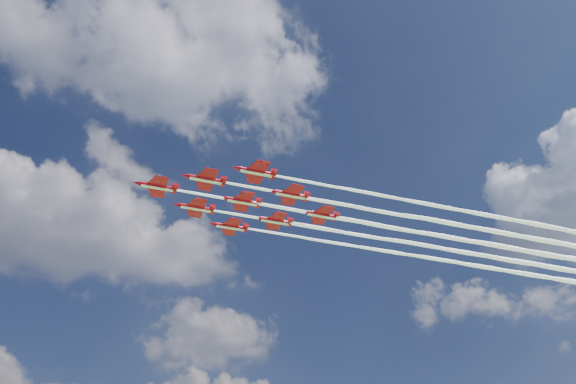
{
  "coord_description": "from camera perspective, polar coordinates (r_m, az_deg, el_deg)",
  "views": [
    {
      "loc": [
        -18.25,
        -120.63,
        6.23
      ],
      "look_at": [
        15.77,
        -2.03,
        89.46
      ],
      "focal_mm": 35.0,
      "sensor_mm": 36.0,
      "label": 1
    }
  ],
  "objects": [
    {
      "name": "jet_lead",
      "position": [
        162.47,
        11.09,
        -3.63
      ],
      "size": [
        142.79,
        10.64,
        2.87
      ],
      "rotation": [
        0.0,
        0.0,
        0.03
      ],
      "color": "#A10818"
    },
    {
      "name": "jet_row2_port",
      "position": [
        162.76,
        15.66,
        -3.0
      ],
      "size": [
        142.79,
        10.64,
        2.87
      ],
      "rotation": [
        0.0,
        0.0,
        0.03
      ],
      "color": "#A10818"
    },
    {
      "name": "jet_row2_starb",
      "position": [
        172.75,
        13.31,
        -5.27
      ],
      "size": [
        142.79,
        10.64,
        2.87
      ],
      "rotation": [
        0.0,
        0.0,
        0.03
      ],
      "color": "#A10818"
    },
    {
      "name": "jet_row3_port",
      "position": [
        164.09,
        20.18,
        -2.36
      ],
      "size": [
        142.79,
        10.64,
        2.87
      ],
      "rotation": [
        0.0,
        0.0,
        0.03
      ],
      "color": "#A10818"
    },
    {
      "name": "jet_row3_centre",
      "position": [
        173.46,
        17.6,
        -4.66
      ],
      "size": [
        142.79,
        10.64,
        2.87
      ],
      "rotation": [
        0.0,
        0.0,
        0.03
      ],
      "color": "#A10818"
    },
    {
      "name": "jet_row3_starb",
      "position": [
        183.39,
        15.28,
        -6.72
      ],
      "size": [
        142.79,
        10.64,
        2.87
      ],
      "rotation": [
        0.0,
        0.0,
        0.03
      ],
      "color": "#A10818"
    },
    {
      "name": "jet_row4_port",
      "position": [
        175.14,
        21.82,
        -4.04
      ],
      "size": [
        142.79,
        10.64,
        2.87
      ],
      "rotation": [
        0.0,
        0.0,
        0.03
      ],
      "color": "#A10818"
    },
    {
      "name": "jet_row4_starb",
      "position": [
        184.46,
        19.32,
        -6.13
      ],
      "size": [
        142.79,
        10.64,
        2.87
      ],
      "rotation": [
        0.0,
        0.0,
        0.03
      ],
      "color": "#A10818"
    },
    {
      "name": "jet_tail",
      "position": [
        186.45,
        23.28,
        -5.52
      ],
      "size": [
        142.79,
        10.64,
        2.87
      ],
      "rotation": [
        0.0,
        0.0,
        0.03
      ],
      "color": "#A10818"
    }
  ]
}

